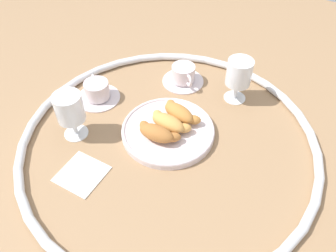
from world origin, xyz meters
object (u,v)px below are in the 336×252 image
object	(u,v)px
croissant_extra	(180,113)
coffee_cup_far	(97,92)
coffee_cup_near	(183,76)
croissant_small	(169,122)
folded_napkin	(82,174)
juice_glass_right	(70,109)
croissant_large	(157,133)
juice_glass_left	(239,74)
pastry_plate	(168,130)

from	to	relation	value
croissant_extra	coffee_cup_far	distance (m)	0.28
croissant_extra	coffee_cup_near	size ratio (longest dim) A/B	0.98
croissant_small	folded_napkin	distance (m)	0.27
coffee_cup_near	croissant_small	bearing A→B (deg)	-71.41
croissant_extra	juice_glass_right	xyz separation A→B (m)	(-0.23, -0.18, 0.05)
croissant_large	croissant_small	size ratio (longest dim) A/B	1.00
coffee_cup_far	croissant_extra	bearing A→B (deg)	6.94
croissant_extra	coffee_cup_near	xyz separation A→B (m)	(-0.08, 0.17, -0.02)
coffee_cup_near	juice_glass_left	xyz separation A→B (m)	(0.18, 0.01, 0.07)
pastry_plate	coffee_cup_far	bearing A→B (deg)	175.81
pastry_plate	coffee_cup_far	world-z (taller)	coffee_cup_far
croissant_large	coffee_cup_far	bearing A→B (deg)	165.73
croissant_small	coffee_cup_near	size ratio (longest dim) A/B	1.01
croissant_small	coffee_cup_far	xyz separation A→B (m)	(-0.27, 0.02, -0.02)
croissant_small	juice_glass_left	xyz separation A→B (m)	(0.10, 0.23, 0.05)
croissant_extra	pastry_plate	bearing A→B (deg)	-97.93
croissant_small	juice_glass_left	world-z (taller)	juice_glass_left
croissant_large	croissant_extra	world-z (taller)	same
croissant_large	folded_napkin	distance (m)	0.22
croissant_large	croissant_small	bearing A→B (deg)	81.99
croissant_extra	folded_napkin	xyz separation A→B (m)	(-0.12, -0.29, -0.04)
croissant_small	juice_glass_right	distance (m)	0.27
croissant_extra	coffee_cup_near	world-z (taller)	croissant_extra
coffee_cup_far	pastry_plate	bearing A→B (deg)	-4.19
croissant_small	coffee_cup_near	distance (m)	0.24
croissant_small	folded_napkin	xyz separation A→B (m)	(-0.12, -0.24, -0.04)
pastry_plate	croissant_large	xyz separation A→B (m)	(-0.01, -0.05, 0.03)
coffee_cup_far	juice_glass_right	world-z (taller)	juice_glass_right
pastry_plate	croissant_small	distance (m)	0.03
coffee_cup_near	juice_glass_right	size ratio (longest dim) A/B	0.97
pastry_plate	croissant_small	bearing A→B (deg)	86.34
juice_glass_right	juice_glass_left	bearing A→B (deg)	48.40
croissant_large	coffee_cup_far	distance (m)	0.27
coffee_cup_far	juice_glass_right	bearing A→B (deg)	-74.60
pastry_plate	juice_glass_right	xyz separation A→B (m)	(-0.22, -0.13, 0.08)
croissant_large	juice_glass_right	size ratio (longest dim) A/B	0.98
coffee_cup_far	folded_napkin	world-z (taller)	coffee_cup_far
juice_glass_right	folded_napkin	bearing A→B (deg)	-43.67
pastry_plate	folded_napkin	size ratio (longest dim) A/B	2.38
pastry_plate	croissant_extra	distance (m)	0.06
coffee_cup_far	folded_napkin	xyz separation A→B (m)	(0.15, -0.25, -0.02)
croissant_extra	folded_napkin	size ratio (longest dim) A/B	1.21
juice_glass_right	coffee_cup_near	bearing A→B (deg)	67.34
croissant_large	coffee_cup_far	size ratio (longest dim) A/B	1.01
croissant_small	coffee_cup_near	xyz separation A→B (m)	(-0.07, 0.22, -0.02)
croissant_large	coffee_cup_near	distance (m)	0.28
pastry_plate	croissant_large	bearing A→B (deg)	-98.30
croissant_large	juice_glass_left	bearing A→B (deg)	68.69
croissant_small	croissant_extra	distance (m)	0.05
croissant_extra	folded_napkin	bearing A→B (deg)	-113.51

